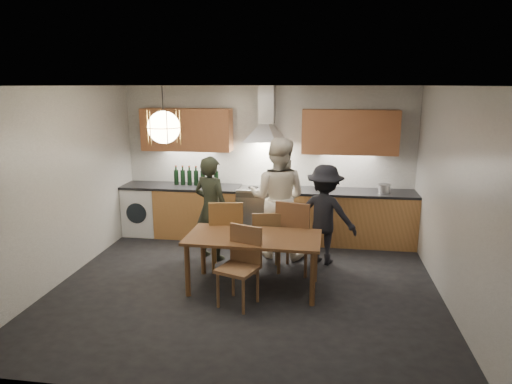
# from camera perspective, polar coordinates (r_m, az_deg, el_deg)

# --- Properties ---
(ground) EXTENTS (5.00, 5.00, 0.00)m
(ground) POSITION_cam_1_polar(r_m,az_deg,el_deg) (6.19, -1.28, -11.72)
(ground) COLOR black
(ground) RESTS_ON ground
(room_shell) EXTENTS (5.02, 4.52, 2.61)m
(room_shell) POSITION_cam_1_polar(r_m,az_deg,el_deg) (5.68, -1.36, 4.09)
(room_shell) COLOR silver
(room_shell) RESTS_ON ground
(counter_run) EXTENTS (5.00, 0.62, 0.90)m
(counter_run) POSITION_cam_1_polar(r_m,az_deg,el_deg) (7.84, 1.28, -2.75)
(counter_run) COLOR tan
(counter_run) RESTS_ON ground
(range_stove) EXTENTS (0.90, 0.60, 0.92)m
(range_stove) POSITION_cam_1_polar(r_m,az_deg,el_deg) (7.84, 1.11, -2.81)
(range_stove) COLOR silver
(range_stove) RESTS_ON ground
(wall_fixtures) EXTENTS (4.30, 0.54, 1.10)m
(wall_fixtures) POSITION_cam_1_polar(r_m,az_deg,el_deg) (7.69, 1.27, 7.74)
(wall_fixtures) COLOR #B87246
(wall_fixtures) RESTS_ON ground
(pendant_lamp) EXTENTS (0.43, 0.43, 0.70)m
(pendant_lamp) POSITION_cam_1_polar(r_m,az_deg,el_deg) (5.79, -11.45, 7.93)
(pendant_lamp) COLOR black
(pendant_lamp) RESTS_ON ground
(dining_table) EXTENTS (1.73, 0.89, 0.72)m
(dining_table) POSITION_cam_1_polar(r_m,az_deg,el_deg) (5.89, -0.31, -6.28)
(dining_table) COLOR brown
(dining_table) RESTS_ON ground
(chair_back_left) EXTENTS (0.54, 0.54, 1.04)m
(chair_back_left) POSITION_cam_1_polar(r_m,az_deg,el_deg) (6.47, -3.70, -4.90)
(chair_back_left) COLOR brown
(chair_back_left) RESTS_ON ground
(chair_back_mid) EXTENTS (0.47, 0.47, 0.90)m
(chair_back_mid) POSITION_cam_1_polar(r_m,az_deg,el_deg) (6.45, 1.30, -5.73)
(chair_back_mid) COLOR brown
(chair_back_mid) RESTS_ON ground
(chair_back_right) EXTENTS (0.58, 0.58, 1.06)m
(chair_back_right) POSITION_cam_1_polar(r_m,az_deg,el_deg) (6.40, 4.86, -5.04)
(chair_back_right) COLOR brown
(chair_back_right) RESTS_ON ground
(chair_front) EXTENTS (0.55, 0.55, 0.96)m
(chair_front) POSITION_cam_1_polar(r_m,az_deg,el_deg) (5.57, -1.82, -8.48)
(chair_front) COLOR brown
(chair_front) RESTS_ON ground
(person_left) EXTENTS (0.68, 0.57, 1.59)m
(person_left) POSITION_cam_1_polar(r_m,az_deg,el_deg) (6.92, -5.63, -2.03)
(person_left) COLOR black
(person_left) RESTS_ON ground
(person_mid) EXTENTS (0.99, 0.83, 1.85)m
(person_mid) POSITION_cam_1_polar(r_m,az_deg,el_deg) (6.97, 2.74, -0.76)
(person_mid) COLOR beige
(person_mid) RESTS_ON ground
(person_right) EXTENTS (1.07, 0.79, 1.49)m
(person_right) POSITION_cam_1_polar(r_m,az_deg,el_deg) (6.81, 8.55, -2.81)
(person_right) COLOR black
(person_right) RESTS_ON ground
(mixing_bowl) EXTENTS (0.38, 0.38, 0.07)m
(mixing_bowl) POSITION_cam_1_polar(r_m,az_deg,el_deg) (7.64, 8.36, 0.45)
(mixing_bowl) COLOR silver
(mixing_bowl) RESTS_ON counter_run
(stock_pot) EXTENTS (0.25, 0.25, 0.14)m
(stock_pot) POSITION_cam_1_polar(r_m,az_deg,el_deg) (7.68, 15.72, 0.39)
(stock_pot) COLOR silver
(stock_pot) RESTS_ON counter_run
(wine_bottles) EXTENTS (0.80, 0.08, 0.34)m
(wine_bottles) POSITION_cam_1_polar(r_m,az_deg,el_deg) (8.00, -7.50, 2.03)
(wine_bottles) COLOR black
(wine_bottles) RESTS_ON counter_run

